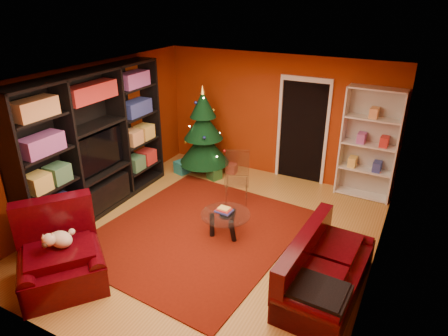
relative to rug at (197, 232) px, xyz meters
The scene contains 18 objects.
floor 0.28m from the rug, 19.00° to the left, with size 5.00×5.50×0.05m, color #B07C33.
ceiling 2.63m from the rug, 19.00° to the left, with size 5.00×5.50×0.05m, color silver.
wall_back 3.16m from the rug, 84.69° to the left, with size 5.00×0.05×2.60m, color #942E0B.
wall_left 2.60m from the rug, behind, with size 0.05×5.50×2.60m, color #942E0B.
wall_right 3.08m from the rug, ahead, with size 0.05×5.50×2.60m, color #942E0B.
doorway 3.13m from the rug, 72.93° to the left, with size 1.06×0.60×2.16m, color black, non-canonical shape.
rug is the anchor object (origin of this frame).
media_unit 2.37m from the rug, behind, with size 0.51×3.30×2.53m, color black, non-canonical shape.
christmas_tree 2.62m from the rug, 117.14° to the left, with size 1.10×1.10×1.97m, color black, non-canonical shape.
gift_box_teal 2.45m from the rug, 128.73° to the left, with size 0.27×0.27×0.27m, color teal.
gift_box_green 2.12m from the rug, 110.73° to the left, with size 0.25×0.25×0.25m, color #225B26.
gift_box_red 2.48m from the rug, 102.82° to the left, with size 0.21×0.21×0.21m, color maroon.
white_bookshelf 3.62m from the rug, 50.21° to the left, with size 1.02×0.37×2.21m, color white, non-canonical shape.
armchair 2.21m from the rug, 116.28° to the right, with size 1.17×1.17×0.91m, color #320208, non-canonical shape.
dog 2.21m from the rug, 117.33° to the right, with size 0.40×0.30×0.30m, color beige, non-canonical shape.
sofa 2.35m from the rug, ahead, with size 1.89×0.85×0.81m, color #320208, non-canonical shape.
coffee_table 0.54m from the rug, 16.85° to the left, with size 0.81×0.81×0.51m, color gray, non-canonical shape.
acrylic_chair 1.34m from the rug, 83.97° to the left, with size 0.46×0.50×0.90m, color #66605B, non-canonical shape.
Camera 1 is at (2.79, -4.92, 3.74)m, focal length 32.00 mm.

